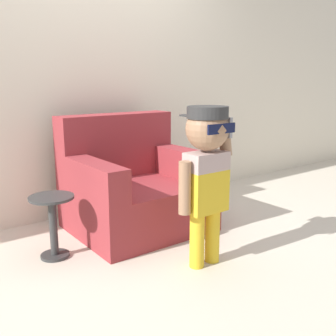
# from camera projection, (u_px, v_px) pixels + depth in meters

# --- Properties ---
(ground_plane) EXTENTS (10.00, 10.00, 0.00)m
(ground_plane) POSITION_uv_depth(u_px,v_px,m) (132.00, 230.00, 3.21)
(ground_plane) COLOR beige
(wall_back) EXTENTS (10.00, 0.05, 2.60)m
(wall_back) POSITION_uv_depth(u_px,v_px,m) (89.00, 68.00, 3.44)
(wall_back) COLOR beige
(wall_back) RESTS_ON ground_plane
(armchair) EXTENTS (1.02, 0.90, 0.92)m
(armchair) POSITION_uv_depth(u_px,v_px,m) (134.00, 188.00, 3.23)
(armchair) COLOR maroon
(armchair) RESTS_ON ground_plane
(person_child) EXTENTS (0.43, 0.32, 1.04)m
(person_child) POSITION_uv_depth(u_px,v_px,m) (206.00, 162.00, 2.47)
(person_child) COLOR gold
(person_child) RESTS_ON ground_plane
(side_table) EXTENTS (0.30, 0.30, 0.44)m
(side_table) POSITION_uv_depth(u_px,v_px,m) (53.00, 220.00, 2.67)
(side_table) COLOR #333333
(side_table) RESTS_ON ground_plane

